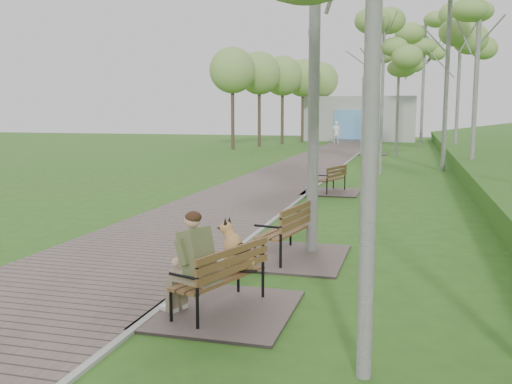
% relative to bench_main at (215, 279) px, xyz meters
% --- Properties ---
extents(walkway, '(3.50, 67.00, 0.04)m').
position_rel_bench_main_xyz_m(walkway, '(-2.48, 17.08, -0.43)').
color(walkway, '#62524F').
rests_on(walkway, ground).
extents(kerb, '(0.10, 67.00, 0.05)m').
position_rel_bench_main_xyz_m(kerb, '(-0.73, 17.08, -0.43)').
color(kerb, '#999993').
rests_on(kerb, ground).
extents(building_north, '(10.00, 5.20, 4.00)m').
position_rel_bench_main_xyz_m(building_north, '(-2.23, 46.55, 1.54)').
color(building_north, '#9E9E99').
rests_on(building_north, ground).
extents(bench_main, '(1.85, 2.06, 1.62)m').
position_rel_bench_main_xyz_m(bench_main, '(0.00, 0.00, 0.00)').
color(bench_main, '#62524F').
rests_on(bench_main, ground).
extents(bench_second, '(2.05, 2.28, 1.26)m').
position_rel_bench_main_xyz_m(bench_second, '(0.31, 3.05, -0.22)').
color(bench_second, '#62524F').
rests_on(bench_second, ground).
extents(bench_third, '(1.80, 2.00, 1.11)m').
position_rel_bench_main_xyz_m(bench_third, '(-0.07, 11.69, -0.25)').
color(bench_third, '#62524F').
rests_on(bench_third, ground).
extents(bench_far, '(1.67, 1.85, 1.02)m').
position_rel_bench_main_xyz_m(bench_far, '(0.15, 29.24, -0.27)').
color(bench_far, '#62524F').
rests_on(bench_far, ground).
extents(lamp_post_second, '(0.20, 0.20, 5.16)m').
position_rel_bench_main_xyz_m(lamp_post_second, '(-0.60, 10.63, 1.96)').
color(lamp_post_second, '#A0A3A8').
rests_on(lamp_post_second, ground).
extents(lamp_post_third, '(0.18, 0.18, 4.70)m').
position_rel_bench_main_xyz_m(lamp_post_third, '(-0.46, 28.02, 1.74)').
color(lamp_post_third, '#A0A3A8').
rests_on(lamp_post_third, ground).
extents(lamp_post_far, '(0.20, 0.20, 5.19)m').
position_rel_bench_main_xyz_m(lamp_post_far, '(-0.35, 37.34, 1.97)').
color(lamp_post_far, '#A0A3A8').
rests_on(lamp_post_far, ground).
extents(pedestrian_near, '(0.68, 0.45, 1.87)m').
position_rel_bench_main_xyz_m(pedestrian_near, '(-3.59, 40.57, 0.48)').
color(pedestrian_near, white).
rests_on(pedestrian_near, ground).
extents(birch_mid_c, '(2.22, 2.22, 6.72)m').
position_rel_bench_main_xyz_m(birch_mid_c, '(1.21, 17.64, 4.83)').
color(birch_mid_c, silver).
rests_on(birch_mid_c, ground).
extents(birch_far_a, '(2.85, 2.85, 9.03)m').
position_rel_bench_main_xyz_m(birch_far_a, '(3.86, 20.06, 6.63)').
color(birch_far_a, silver).
rests_on(birch_far_a, ground).
extents(birch_far_b, '(2.59, 2.59, 7.91)m').
position_rel_bench_main_xyz_m(birch_far_b, '(1.60, 27.67, 5.75)').
color(birch_far_b, silver).
rests_on(birch_far_b, ground).
extents(birch_far_c, '(2.77, 2.77, 8.92)m').
position_rel_bench_main_xyz_m(birch_far_c, '(4.86, 27.05, 6.55)').
color(birch_far_c, silver).
rests_on(birch_far_c, ground).
extents(birch_distant_a, '(2.83, 2.83, 9.92)m').
position_rel_bench_main_xyz_m(birch_distant_a, '(3.14, 37.97, 7.34)').
color(birch_distant_a, silver).
rests_on(birch_distant_a, ground).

